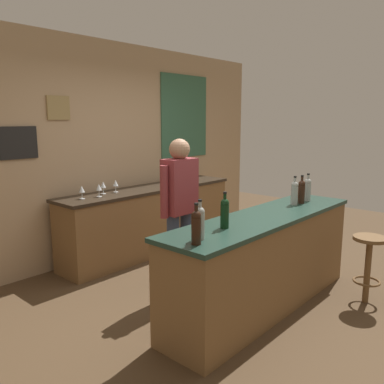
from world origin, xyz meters
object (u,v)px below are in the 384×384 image
Objects in this scene: bar_stool at (369,258)px; wine_glass_c at (103,185)px; wine_bottle_a at (196,226)px; wine_bottle_f at (308,189)px; wine_glass_d at (116,184)px; wine_glass_e at (178,176)px; bartender at (180,206)px; wine_bottle_b at (200,222)px; wine_bottle_c at (225,212)px; wine_glass_b at (99,188)px; wine_bottle_d at (294,192)px; wine_bottle_e at (302,191)px; coffee_mug at (192,177)px; wine_glass_a at (82,190)px.

wine_glass_c reaches higher than bar_stool.
wine_bottle_a is 2.35m from wine_glass_c.
wine_bottle_a is at bearing -176.82° from wine_bottle_f.
wine_bottle_a is at bearing -113.71° from wine_glass_d.
wine_glass_e is at bearing -8.17° from wine_glass_d.
wine_bottle_b is at bearing -128.64° from bartender.
wine_bottle_f is at bearing -0.10° from wine_bottle_c.
wine_bottle_c is at bearing -94.61° from wine_glass_b.
wine_bottle_d is 1.97× the size of wine_glass_d.
bar_stool is 2.06m from wine_bottle_a.
wine_bottle_e reaches higher than coffee_mug.
wine_bottle_c is at bearing -111.46° from bartender.
coffee_mug is at bearing 0.61° from wine_glass_a.
wine_bottle_a is 2.20m from wine_glass_b.
wine_glass_a is 1.53m from wine_glass_e.
wine_bottle_a is 1.99m from wine_bottle_f.
wine_bottle_a is (-1.87, 0.62, 0.60)m from bar_stool.
bar_stool is at bearing -65.80° from wine_glass_b.
wine_glass_d is at bearing 77.01° from wine_bottle_c.
wine_bottle_c is at bearing -98.21° from wine_glass_c.
wine_bottle_c is 2.03m from wine_glass_a.
wine_bottle_d is 0.11m from wine_bottle_e.
wine_bottle_c reaches higher than wine_glass_d.
wine_glass_a is at bearing 107.09° from bartender.
bartender is at bearing 145.19° from wine_bottle_f.
wine_bottle_a and wine_bottle_e have the same top height.
wine_bottle_d reaches higher than wine_glass_d.
wine_glass_c is (0.68, 2.16, -0.05)m from wine_bottle_b.
wine_glass_b is 1.73m from coffee_mug.
bartender is 5.29× the size of wine_bottle_e.
wine_bottle_f is (0.12, 0.73, 0.60)m from bar_stool.
bar_stool is at bearing -18.40° from wine_bottle_a.
wine_bottle_c is (0.49, 0.11, 0.00)m from wine_bottle_a.
wine_glass_e is at bearing 46.36° from wine_bottle_a.
wine_glass_c is (-1.08, 2.84, 0.55)m from bar_stool.
wine_glass_c is 1.24× the size of coffee_mug.
wine_bottle_d reaches higher than bar_stool.
bartender is 5.29× the size of wine_bottle_c.
wine_bottle_a is 2.45× the size of coffee_mug.
wine_glass_d is (0.48, 2.09, -0.05)m from wine_bottle_c.
wine_bottle_b is 1.97× the size of wine_glass_d.
wine_bottle_e is at bearing -105.09° from coffee_mug.
wine_bottle_b and wine_bottle_f have the same top height.
wine_glass_a is (-0.05, 2.03, -0.05)m from wine_bottle_c.
wine_glass_c reaches higher than coffee_mug.
wine_glass_a is 1.24× the size of coffee_mug.
wine_glass_a is 1.94m from coffee_mug.
wine_bottle_b is 1.71m from wine_bottle_e.
bartender is 1.44m from wine_bottle_f.
coffee_mug is at bearing -1.77° from wine_glass_d.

